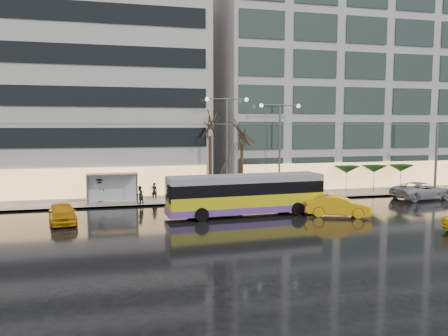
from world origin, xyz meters
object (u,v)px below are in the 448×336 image
object	(u,v)px
street_lamp_near	(227,133)
taxi_a	(62,213)
trolleybus	(246,196)
bus_shelter	(108,182)

from	to	relation	value
street_lamp_near	taxi_a	distance (m)	15.77
trolleybus	street_lamp_near	bearing A→B (deg)	87.59
trolleybus	bus_shelter	world-z (taller)	trolleybus
trolleybus	street_lamp_near	size ratio (longest dim) A/B	1.32
trolleybus	taxi_a	size ratio (longest dim) A/B	2.81
trolleybus	taxi_a	world-z (taller)	trolleybus
trolleybus	bus_shelter	bearing A→B (deg)	145.68
bus_shelter	taxi_a	distance (m)	7.28
bus_shelter	street_lamp_near	world-z (taller)	street_lamp_near
street_lamp_near	bus_shelter	bearing A→B (deg)	-179.37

